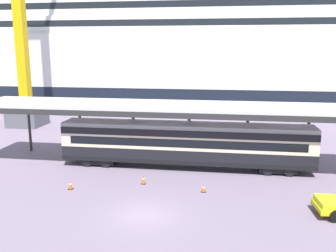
% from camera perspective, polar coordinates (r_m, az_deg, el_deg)
% --- Properties ---
extents(ground_plane, '(400.00, 400.00, 0.00)m').
position_cam_1_polar(ground_plane, '(25.10, -3.69, -13.50)').
color(ground_plane, slate).
extents(cruise_ship, '(133.59, 27.06, 40.58)m').
position_cam_1_polar(cruise_ship, '(75.38, 8.84, 14.22)').
color(cruise_ship, black).
rests_on(cruise_ship, ground).
extents(platform_canopy, '(39.37, 6.06, 5.76)m').
position_cam_1_polar(platform_canopy, '(33.44, 2.87, 2.83)').
color(platform_canopy, silver).
rests_on(platform_canopy, ground).
extents(train_carriage, '(22.57, 2.81, 4.11)m').
position_cam_1_polar(train_carriage, '(33.65, 2.73, -2.64)').
color(train_carriage, black).
rests_on(train_carriage, ground).
extents(traffic_cone_near, '(0.36, 0.36, 0.73)m').
position_cam_1_polar(traffic_cone_near, '(30.07, -14.76, -8.73)').
color(traffic_cone_near, black).
rests_on(traffic_cone_near, ground).
extents(traffic_cone_mid, '(0.36, 0.36, 0.62)m').
position_cam_1_polar(traffic_cone_mid, '(28.73, 5.47, -9.49)').
color(traffic_cone_mid, black).
rests_on(traffic_cone_mid, ground).
extents(traffic_cone_far, '(0.36, 0.36, 0.76)m').
position_cam_1_polar(traffic_cone_far, '(30.24, -3.81, -8.20)').
color(traffic_cone_far, black).
rests_on(traffic_cone_far, ground).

